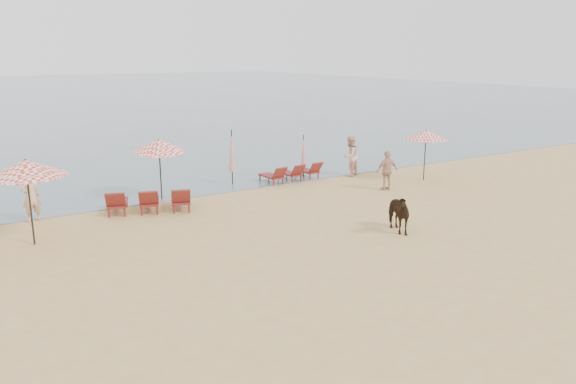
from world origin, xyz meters
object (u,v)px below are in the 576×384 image
object	(u,v)px
lounger_cluster_left	(149,200)
beachgoer_right_b	(387,171)
lounger_cluster_right	(292,172)
umbrella_open_left_a	(26,168)
umbrella_closed_left	(232,151)
beachgoer_right_a	(350,156)
umbrella_open_left_b	(159,145)
cow	(396,212)
umbrella_closed_right	(303,151)
beachgoer_left	(31,197)
umbrella_open_right	(426,135)

from	to	relation	value
lounger_cluster_left	beachgoer_right_b	xyz separation A→B (m)	(9.77, -2.03, 0.40)
lounger_cluster_right	umbrella_open_left_a	xyz separation A→B (m)	(-11.46, -3.21, 2.00)
umbrella_closed_left	beachgoer_right_b	world-z (taller)	umbrella_closed_left
lounger_cluster_left	beachgoer_right_a	bearing A→B (deg)	25.61
lounger_cluster_left	umbrella_open_left_b	size ratio (longest dim) A/B	1.32
lounger_cluster_right	umbrella_closed_left	xyz separation A→B (m)	(-2.67, 0.76, 1.13)
cow	umbrella_open_left_a	bearing A→B (deg)	171.98
umbrella_closed_right	cow	world-z (taller)	umbrella_closed_right
umbrella_closed_left	beachgoer_right_a	bearing A→B (deg)	-13.10
lounger_cluster_left	umbrella_open_left_a	distance (m)	4.90
beachgoer_right_b	cow	bearing A→B (deg)	60.83
lounger_cluster_left	umbrella_open_left_b	bearing A→B (deg)	75.90
umbrella_closed_left	umbrella_closed_right	distance (m)	3.74
beachgoer_left	beachgoer_right_a	world-z (taller)	beachgoer_right_a
umbrella_open_left_a	lounger_cluster_left	bearing A→B (deg)	35.08
umbrella_closed_right	beachgoer_left	xyz separation A→B (m)	(-12.16, -1.22, -0.33)
cow	beachgoer_right_a	size ratio (longest dim) A/B	0.81
beachgoer_left	beachgoer_right_a	xyz separation A→B (m)	(14.02, 0.02, 0.07)
umbrella_open_left_a	umbrella_open_right	distance (m)	16.72
umbrella_open_right	beachgoer_left	size ratio (longest dim) A/B	1.31
umbrella_open_right	lounger_cluster_right	bearing A→B (deg)	137.96
umbrella_open_left_a	cow	size ratio (longest dim) A/B	1.71
umbrella_closed_left	cow	size ratio (longest dim) A/B	1.59
umbrella_open_right	beachgoer_right_a	distance (m)	3.65
lounger_cluster_right	umbrella_open_left_a	world-z (taller)	umbrella_open_left_a
lounger_cluster_left	beachgoer_left	distance (m)	4.00
umbrella_open_left_a	beachgoer_left	world-z (taller)	umbrella_open_left_a
beachgoer_right_a	lounger_cluster_left	bearing A→B (deg)	-15.84
umbrella_closed_left	umbrella_closed_right	world-z (taller)	umbrella_closed_left
cow	beachgoer_left	distance (m)	12.51
beachgoer_left	beachgoer_right_b	size ratio (longest dim) A/B	1.05
lounger_cluster_left	umbrella_open_left_a	xyz separation A→B (m)	(-4.20, -1.62, 1.95)
cow	beachgoer_left	xyz separation A→B (m)	(-9.94, 7.59, 0.24)
umbrella_closed_right	beachgoer_right_a	xyz separation A→B (m)	(1.86, -1.21, -0.26)
umbrella_open_right	umbrella_closed_right	xyz separation A→B (m)	(-4.20, 3.76, -0.89)
lounger_cluster_right	cow	distance (m)	8.24
umbrella_closed_right	beachgoer_right_b	world-z (taller)	umbrella_closed_right
lounger_cluster_left	umbrella_open_right	world-z (taller)	umbrella_open_right
lounger_cluster_left	lounger_cluster_right	size ratio (longest dim) A/B	1.25
beachgoer_left	beachgoer_right_b	distance (m)	13.95
umbrella_closed_left	cow	distance (m)	9.07
beachgoer_left	lounger_cluster_right	bearing A→B (deg)	168.53
umbrella_closed_right	beachgoer_right_b	distance (m)	4.54
umbrella_closed_right	umbrella_open_left_a	bearing A→B (deg)	-162.82
beachgoer_left	beachgoer_right_b	world-z (taller)	beachgoer_left
cow	beachgoer_left	bearing A→B (deg)	160.24
umbrella_closed_right	beachgoer_left	distance (m)	12.23
lounger_cluster_right	cow	size ratio (longest dim) A/B	1.73
umbrella_open_left_a	umbrella_closed_left	distance (m)	9.68
umbrella_open_left_b	beachgoer_right_b	distance (m)	9.55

